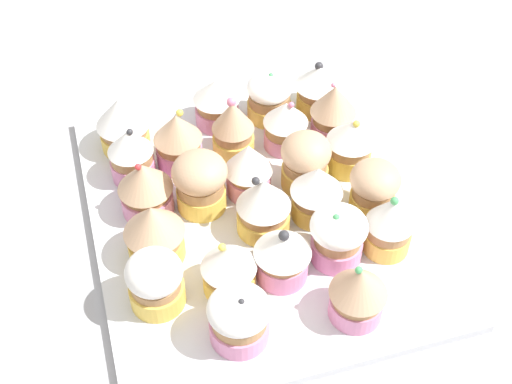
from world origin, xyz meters
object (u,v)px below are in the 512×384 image
(cupcake_12, at_px, (261,206))
(cupcake_16, at_px, (306,161))
(cupcake_1, at_px, (131,154))
(cupcake_22, at_px, (350,144))
(cupcake_8, at_px, (239,317))
(baking_tray, at_px, (256,213))
(cupcake_18, at_px, (338,235))
(cupcake_6, at_px, (200,181))
(cupcake_19, at_px, (358,292))
(cupcake_5, at_px, (178,140))
(cupcake_9, at_px, (216,101))
(cupcake_23, at_px, (374,187))
(cupcake_15, at_px, (286,124))
(cupcake_17, at_px, (317,191))
(cupcake_11, at_px, (247,169))
(cupcake_10, at_px, (231,129))
(cupcake_4, at_px, (155,281))
(cupcake_24, at_px, (390,224))
(cupcake_3, at_px, (154,231))
(cupcake_13, at_px, (281,254))
(cupcake_21, at_px, (333,112))
(cupcake_20, at_px, (319,87))
(cupcake_14, at_px, (269,97))
(cupcake_2, at_px, (145,187))
(cupcake_0, at_px, (123,122))
(cupcake_7, at_px, (229,268))

(cupcake_12, bearing_deg, cupcake_16, 127.42)
(cupcake_1, bearing_deg, cupcake_22, 77.16)
(cupcake_8, distance_m, cupcake_16, 0.22)
(baking_tray, bearing_deg, cupcake_18, 35.31)
(cupcake_6, xyz_separation_m, cupcake_12, (0.05, 0.06, -0.00))
(baking_tray, relative_size, cupcake_19, 6.00)
(cupcake_5, distance_m, cupcake_9, 0.09)
(cupcake_1, xyz_separation_m, cupcake_19, (0.26, 0.18, 0.00))
(cupcake_16, relative_size, cupcake_23, 1.09)
(cupcake_15, height_order, cupcake_22, cupcake_22)
(cupcake_9, bearing_deg, cupcake_17, 19.81)
(cupcake_11, relative_size, cupcake_22, 0.98)
(cupcake_16, xyz_separation_m, cupcake_19, (0.19, -0.01, -0.00))
(cupcake_11, distance_m, cupcake_22, 0.13)
(cupcake_15, bearing_deg, cupcake_10, -92.95)
(cupcake_17, bearing_deg, cupcake_1, -122.50)
(cupcake_4, xyz_separation_m, cupcake_22, (-0.13, 0.26, 0.00))
(cupcake_5, distance_m, cupcake_23, 0.24)
(cupcake_17, bearing_deg, cupcake_24, 41.32)
(cupcake_3, height_order, cupcake_4, cupcake_3)
(cupcake_13, relative_size, cupcake_21, 0.87)
(cupcake_19, bearing_deg, cupcake_11, -163.23)
(cupcake_3, height_order, cupcake_11, cupcake_3)
(cupcake_10, relative_size, cupcake_19, 1.17)
(cupcake_24, bearing_deg, cupcake_13, -87.85)
(cupcake_18, relative_size, cupcake_20, 0.96)
(baking_tray, distance_m, cupcake_8, 0.17)
(cupcake_18, bearing_deg, cupcake_14, -179.95)
(cupcake_10, distance_m, cupcake_18, 0.20)
(cupcake_2, relative_size, cupcake_17, 1.00)
(cupcake_0, relative_size, cupcake_8, 1.19)
(cupcake_18, bearing_deg, cupcake_7, -86.53)
(cupcake_0, relative_size, cupcake_19, 1.05)
(cupcake_4, distance_m, cupcake_20, 0.36)
(cupcake_9, relative_size, cupcake_11, 0.92)
(cupcake_1, bearing_deg, cupcake_5, 96.36)
(cupcake_22, xyz_separation_m, cupcake_23, (0.07, 0.00, -0.00))
(cupcake_6, bearing_deg, baking_tray, 67.18)
(cupcake_4, relative_size, cupcake_23, 1.01)
(cupcake_13, xyz_separation_m, cupcake_20, (-0.25, 0.13, 0.00))
(cupcake_20, bearing_deg, cupcake_7, -36.88)
(cupcake_5, height_order, cupcake_12, same)
(cupcake_3, height_order, cupcake_17, cupcake_3)
(cupcake_11, xyz_separation_m, cupcake_20, (-0.12, 0.13, -0.00))
(cupcake_20, relative_size, cupcake_24, 0.91)
(cupcake_14, height_order, cupcake_18, cupcake_18)
(cupcake_17, bearing_deg, cupcake_23, 81.40)
(cupcake_15, relative_size, cupcake_24, 0.88)
(cupcake_5, relative_size, cupcake_23, 1.16)
(baking_tray, distance_m, cupcake_4, 0.17)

